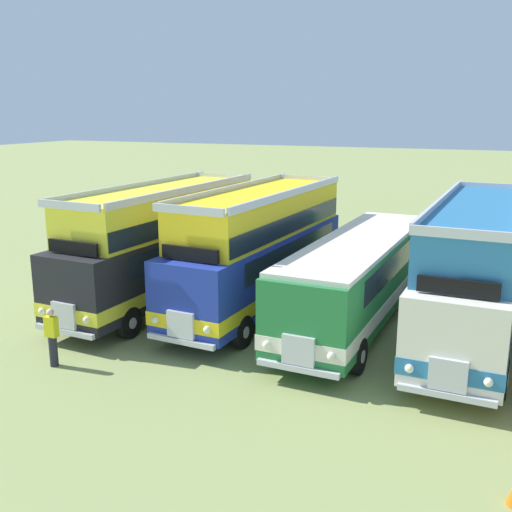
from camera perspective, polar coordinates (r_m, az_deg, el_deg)
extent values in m
plane|color=#8C9956|center=(20.44, 19.60, -7.65)|extent=(200.00, 200.00, 0.00)
cube|color=black|center=(22.85, -8.90, -0.30)|extent=(3.07, 10.47, 2.30)
cube|color=yellow|center=(23.00, -8.84, -1.75)|extent=(3.12, 10.51, 0.44)
cube|color=#19232D|center=(23.04, -8.38, 1.36)|extent=(2.97, 8.08, 0.76)
cube|color=#19232D|center=(18.90, -17.90, -1.75)|extent=(2.20, 0.22, 0.90)
cube|color=silver|center=(19.18, -17.86, -5.43)|extent=(0.91, 0.17, 0.80)
cube|color=silver|center=(19.32, -17.81, -6.85)|extent=(2.30, 0.27, 0.16)
sphere|color=#EAEACC|center=(18.58, -15.87, -5.90)|extent=(0.22, 0.22, 0.22)
sphere|color=#EAEACC|center=(19.79, -19.76, -4.99)|extent=(0.22, 0.22, 0.22)
cube|color=yellow|center=(22.67, -8.71, 4.50)|extent=(2.92, 9.57, 1.50)
cube|color=silver|center=(18.79, -17.43, 4.60)|extent=(2.40, 0.23, 0.24)
cube|color=silver|center=(26.11, -3.43, 7.60)|extent=(2.40, 0.23, 0.24)
cube|color=silver|center=(21.90, -6.20, 6.37)|extent=(0.63, 9.44, 0.24)
cube|color=silver|center=(23.27, -11.22, 6.62)|extent=(0.63, 9.44, 0.24)
cube|color=#19232D|center=(22.72, -8.68, 3.75)|extent=(2.96, 9.47, 0.64)
cube|color=black|center=(19.06, -17.05, 0.77)|extent=(1.90, 0.23, 0.40)
cylinder|color=black|center=(19.80, -12.00, -6.23)|extent=(0.34, 1.05, 1.04)
cylinder|color=silver|center=(19.71, -11.65, -6.30)|extent=(0.04, 0.36, 0.36)
cylinder|color=black|center=(21.24, -16.91, -5.15)|extent=(0.34, 1.05, 1.04)
cylinder|color=silver|center=(21.34, -17.20, -5.08)|extent=(0.04, 0.36, 0.36)
cylinder|color=black|center=(25.33, -2.28, -1.52)|extent=(0.34, 1.05, 1.04)
cylinder|color=silver|center=(25.26, -1.98, -1.56)|extent=(0.04, 0.36, 0.36)
cylinder|color=black|center=(26.47, -6.65, -0.93)|extent=(0.34, 1.05, 1.04)
cylinder|color=silver|center=(26.55, -6.93, -0.89)|extent=(0.04, 0.36, 0.36)
cube|color=#1E339E|center=(21.74, 0.29, -0.86)|extent=(3.09, 10.36, 2.30)
cube|color=yellow|center=(21.90, 0.29, -2.38)|extent=(3.14, 10.40, 0.44)
cube|color=#19232D|center=(21.94, 0.75, 0.89)|extent=(2.98, 7.97, 0.76)
cube|color=#19232D|center=(17.34, -7.13, -2.54)|extent=(2.20, 0.23, 0.90)
cube|color=silver|center=(17.64, -7.20, -6.53)|extent=(0.91, 0.17, 0.80)
cube|color=silver|center=(17.79, -7.21, -8.07)|extent=(2.30, 0.27, 0.16)
sphere|color=#EAEACC|center=(17.17, -4.70, -7.04)|extent=(0.22, 0.22, 0.22)
sphere|color=#EAEACC|center=(18.12, -9.61, -6.06)|extent=(0.22, 0.22, 0.22)
cube|color=yellow|center=(21.56, 0.59, 4.18)|extent=(2.94, 9.46, 1.50)
cube|color=silver|center=(17.24, -6.52, 4.38)|extent=(2.40, 0.24, 0.24)
cube|color=silver|center=(25.23, 4.77, 7.37)|extent=(2.40, 0.24, 0.24)
cube|color=silver|center=(20.95, 3.56, 6.09)|extent=(0.65, 9.32, 0.24)
cube|color=silver|center=(21.99, -2.24, 6.47)|extent=(0.65, 9.32, 0.24)
cube|color=#19232D|center=(21.61, 0.59, 3.40)|extent=(2.98, 9.36, 0.64)
cube|color=black|center=(17.54, -6.32, 0.21)|extent=(1.90, 0.23, 0.40)
cylinder|color=black|center=(18.61, -1.34, -7.23)|extent=(0.34, 1.05, 1.04)
cylinder|color=silver|center=(18.55, -0.93, -7.30)|extent=(0.04, 0.36, 0.36)
cylinder|color=black|center=(19.73, -7.29, -6.10)|extent=(0.34, 1.05, 1.04)
cylinder|color=silver|center=(19.81, -7.66, -6.03)|extent=(0.04, 0.36, 0.36)
cylinder|color=black|center=(24.55, 6.13, -2.08)|extent=(0.34, 1.05, 1.04)
cylinder|color=silver|center=(24.51, 6.46, -2.12)|extent=(0.04, 0.36, 0.36)
cylinder|color=black|center=(25.41, 1.27, -1.46)|extent=(0.34, 1.05, 1.04)
cylinder|color=silver|center=(25.47, 0.96, -1.42)|extent=(0.04, 0.36, 0.36)
cube|color=#237538|center=(20.66, 9.80, -1.85)|extent=(2.92, 11.28, 2.30)
cube|color=silver|center=(20.83, 9.73, -3.44)|extent=(2.96, 11.32, 0.44)
cube|color=#19232D|center=(20.88, 10.16, 0.01)|extent=(2.86, 8.89, 0.76)
cube|color=#19232D|center=(15.42, 4.27, -4.55)|extent=(2.20, 0.18, 0.90)
cube|color=silver|center=(15.76, 4.04, -8.98)|extent=(0.90, 0.15, 0.80)
cube|color=silver|center=(15.94, 3.97, -10.68)|extent=(2.30, 0.23, 0.16)
sphere|color=#EAEACC|center=(15.48, 7.18, -9.49)|extent=(0.22, 0.22, 0.22)
sphere|color=#EAEACC|center=(16.07, 1.01, -8.48)|extent=(0.22, 0.22, 0.22)
cube|color=silver|center=(20.37, 9.94, 1.46)|extent=(2.87, 10.88, 0.14)
cylinder|color=black|center=(17.11, 9.70, -9.37)|extent=(0.32, 1.05, 1.04)
cylinder|color=silver|center=(17.07, 10.19, -9.44)|extent=(0.03, 0.36, 0.36)
cylinder|color=black|center=(17.80, 2.49, -8.25)|extent=(0.32, 1.05, 1.04)
cylinder|color=silver|center=(17.85, 2.04, -8.17)|extent=(0.03, 0.36, 0.36)
cylinder|color=black|center=(24.31, 14.74, -2.63)|extent=(0.32, 1.05, 1.04)
cylinder|color=silver|center=(24.29, 15.09, -2.66)|extent=(0.03, 0.36, 0.36)
cylinder|color=black|center=(24.80, 9.52, -2.03)|extent=(0.32, 1.05, 1.04)
cylinder|color=silver|center=(24.84, 9.19, -2.00)|extent=(0.03, 0.36, 0.36)
cube|color=silver|center=(20.05, 20.02, -2.97)|extent=(2.83, 11.02, 2.30)
cube|color=teal|center=(20.22, 19.88, -4.60)|extent=(2.87, 11.07, 0.44)
cube|color=#19232D|center=(20.28, 20.26, -1.05)|extent=(2.78, 8.63, 0.76)
cube|color=#19232D|center=(14.71, 18.24, -6.15)|extent=(2.20, 0.17, 0.90)
cube|color=silver|center=(15.06, 17.83, -10.76)|extent=(0.90, 0.15, 0.80)
cube|color=silver|center=(15.24, 17.67, -12.52)|extent=(2.30, 0.21, 0.16)
sphere|color=#EAEACC|center=(15.00, 21.29, -11.17)|extent=(0.22, 0.22, 0.22)
sphere|color=#EAEACC|center=(15.16, 14.40, -10.35)|extent=(0.22, 0.22, 0.22)
cube|color=teal|center=(19.86, 20.53, 2.48)|extent=(2.70, 10.12, 1.50)
cube|color=silver|center=(14.60, 19.05, 2.01)|extent=(2.40, 0.17, 0.24)
cube|color=silver|center=(24.22, 21.60, 6.19)|extent=(2.40, 0.17, 0.24)
cube|color=silver|center=(19.85, 17.27, 5.08)|extent=(0.40, 10.05, 0.24)
cube|color=#19232D|center=(19.92, 20.46, 1.64)|extent=(2.74, 10.02, 0.64)
cube|color=black|center=(14.95, 18.69, -2.84)|extent=(1.90, 0.18, 0.40)
cylinder|color=black|center=(16.75, 22.40, -10.79)|extent=(0.31, 1.05, 1.04)
cylinder|color=silver|center=(16.74, 22.92, -10.85)|extent=(0.03, 0.36, 0.36)
cylinder|color=black|center=(16.93, 14.52, -9.88)|extent=(0.31, 1.05, 1.04)
cylinder|color=silver|center=(16.95, 14.01, -9.82)|extent=(0.03, 0.36, 0.36)
cylinder|color=black|center=(24.00, 17.88, -3.06)|extent=(0.31, 1.05, 1.04)
cylinder|color=silver|center=(24.01, 17.53, -3.02)|extent=(0.03, 0.36, 0.36)
cylinder|color=#23232D|center=(18.31, -18.76, -8.59)|extent=(0.24, 0.24, 0.90)
cube|color=yellow|center=(18.05, -18.94, -6.38)|extent=(0.36, 0.22, 0.60)
sphere|color=beige|center=(17.92, -19.04, -5.12)|extent=(0.22, 0.22, 0.22)
cylinder|color=#8C704C|center=(33.11, -4.03, 2.11)|extent=(0.08, 0.08, 1.05)
cylinder|color=#8C704C|center=(30.60, 7.78, 1.05)|extent=(0.08, 0.08, 1.05)
cylinder|color=#8C704C|center=(29.60, 21.01, -0.19)|extent=(0.08, 0.08, 1.05)
cylinder|color=beige|center=(29.51, 21.08, 0.58)|extent=(28.15, 0.03, 0.03)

